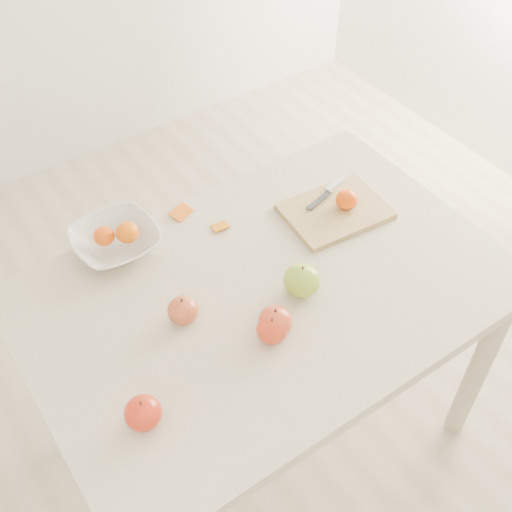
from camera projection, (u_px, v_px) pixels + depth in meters
ground at (265, 433)px, 2.15m from camera, size 3.50×3.50×0.00m
table at (267, 312)px, 1.67m from camera, size 1.20×0.80×0.75m
cutting_board at (335, 211)px, 1.78m from camera, size 0.29×0.23×0.02m
board_tangerine at (347, 199)px, 1.76m from camera, size 0.06×0.06×0.05m
fruit_bowl at (116, 241)px, 1.68m from camera, size 0.22×0.22×0.05m
bowl_tangerine_near at (104, 236)px, 1.65m from camera, size 0.06×0.06×0.05m
bowl_tangerine_far at (127, 232)px, 1.66m from camera, size 0.06×0.06×0.05m
orange_peel_a at (181, 213)px, 1.79m from camera, size 0.07×0.06×0.01m
orange_peel_b at (220, 227)px, 1.75m from camera, size 0.05×0.04×0.01m
paring_knife at (332, 187)px, 1.83m from camera, size 0.17×0.06×0.01m
apple_green at (302, 280)px, 1.56m from camera, size 0.09×0.09×0.08m
apple_red_e at (275, 321)px, 1.48m from camera, size 0.08×0.08×0.07m
apple_red_d at (143, 413)px, 1.32m from camera, size 0.08×0.08×0.07m
apple_red_c at (272, 329)px, 1.47m from camera, size 0.07×0.07×0.07m
apple_red_b at (183, 310)px, 1.51m from camera, size 0.07×0.07×0.07m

